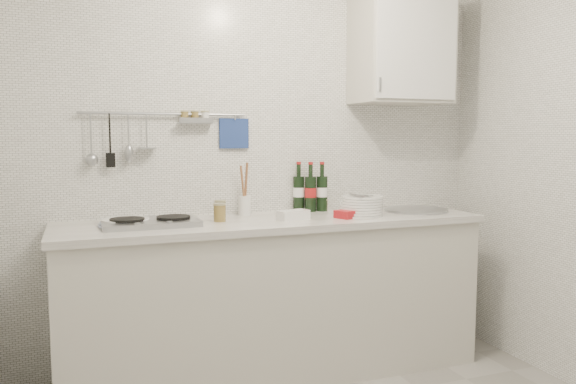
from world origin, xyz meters
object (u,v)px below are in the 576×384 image
(plate_stack_sink, at_px, (360,206))
(wine_bottles, at_px, (310,187))
(plate_stack_hob, at_px, (124,222))
(utensil_crock, at_px, (245,203))
(wall_cabinet, at_px, (402,48))

(plate_stack_sink, distance_m, wine_bottles, 0.37)
(plate_stack_sink, relative_size, wine_bottles, 1.00)
(plate_stack_hob, height_order, utensil_crock, utensil_crock)
(plate_stack_hob, distance_m, plate_stack_sink, 1.36)
(wall_cabinet, xyz_separation_m, wine_bottles, (-0.58, 0.11, -0.87))
(wine_bottles, xyz_separation_m, utensil_crock, (-0.44, -0.03, -0.08))
(wine_bottles, bearing_deg, utensil_crock, -175.96)
(utensil_crock, bearing_deg, plate_stack_hob, -167.68)
(wall_cabinet, distance_m, plate_stack_hob, 2.01)
(wine_bottles, bearing_deg, wall_cabinet, -10.59)
(plate_stack_sink, bearing_deg, wall_cabinet, 25.32)
(plate_stack_sink, relative_size, utensil_crock, 0.98)
(wall_cabinet, bearing_deg, wine_bottles, 169.41)
(plate_stack_hob, distance_m, utensil_crock, 0.73)
(plate_stack_sink, bearing_deg, utensil_crock, 158.42)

